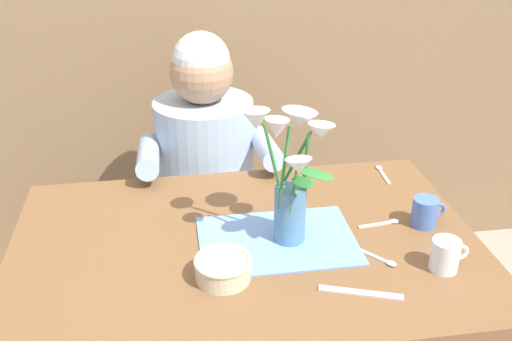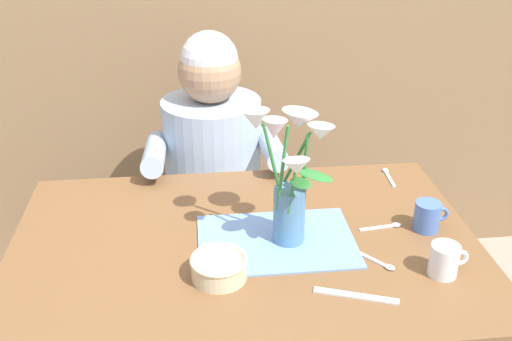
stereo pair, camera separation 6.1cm
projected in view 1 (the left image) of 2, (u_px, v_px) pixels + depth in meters
The scene contains 11 objects.
dining_table at pixel (246, 273), 1.55m from camera, with size 1.20×0.80×0.74m.
seated_person at pixel (207, 190), 2.12m from camera, with size 0.45×0.47×1.14m.
striped_placemat at pixel (277, 240), 1.51m from camera, with size 0.40×0.28×0.01m, color #6B93D1.
flower_vase at pixel (290, 173), 1.43m from camera, with size 0.24×0.21×0.36m.
ceramic_bowl at pixel (223, 268), 1.36m from camera, with size 0.14×0.14×0.06m.
dinner_knife at pixel (361, 293), 1.32m from camera, with size 0.19×0.02×0.01m, color silver.
ceramic_mug at pixel (446, 255), 1.39m from camera, with size 0.09×0.07×0.08m.
tea_cup at pixel (425, 212), 1.56m from camera, with size 0.09×0.07×0.08m.
spoon_0 at pixel (382, 259), 1.44m from camera, with size 0.09×0.10×0.01m.
spoon_1 at pixel (381, 172), 1.85m from camera, with size 0.02×0.12×0.01m.
spoon_2 at pixel (386, 223), 1.59m from camera, with size 0.12×0.03×0.01m.
Camera 1 is at (-0.17, -1.24, 1.59)m, focal length 41.25 mm.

